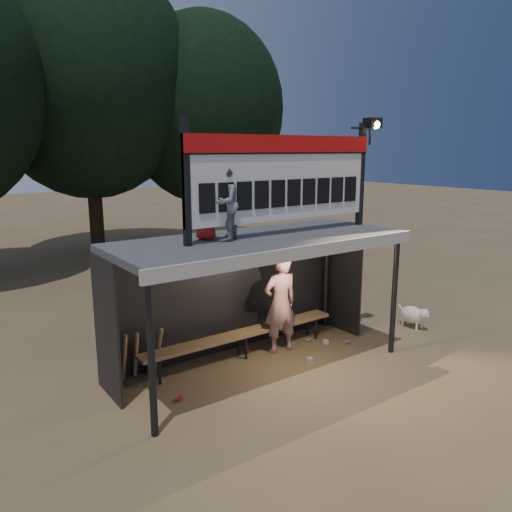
# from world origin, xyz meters

# --- Properties ---
(ground) EXTENTS (80.00, 80.00, 0.00)m
(ground) POSITION_xyz_m (0.00, 0.00, 0.00)
(ground) COLOR brown
(ground) RESTS_ON ground
(player) EXTENTS (0.73, 0.52, 1.88)m
(player) POSITION_xyz_m (0.73, 0.36, 0.94)
(player) COLOR silver
(player) RESTS_ON ground
(child_a) EXTENTS (0.74, 0.73, 1.20)m
(child_a) POSITION_xyz_m (-0.66, 0.06, 2.92)
(child_a) COLOR gray
(child_a) RESTS_ON dugout_shelter
(child_b) EXTENTS (0.50, 0.50, 0.88)m
(child_b) POSITION_xyz_m (-0.86, 0.30, 2.76)
(child_b) COLOR #AA1A1A
(child_b) RESTS_ON dugout_shelter
(dugout_shelter) EXTENTS (5.10, 2.08, 2.32)m
(dugout_shelter) POSITION_xyz_m (0.00, 0.24, 1.85)
(dugout_shelter) COLOR #3E3E41
(dugout_shelter) RESTS_ON ground
(scoreboard_assembly) EXTENTS (4.10, 0.27, 1.99)m
(scoreboard_assembly) POSITION_xyz_m (0.56, -0.01, 3.32)
(scoreboard_assembly) COLOR black
(scoreboard_assembly) RESTS_ON dugout_shelter
(bench) EXTENTS (4.00, 0.35, 0.48)m
(bench) POSITION_xyz_m (0.00, 0.55, 0.43)
(bench) COLOR olive
(bench) RESTS_ON ground
(tree_mid) EXTENTS (7.22, 7.22, 10.36)m
(tree_mid) POSITION_xyz_m (1.00, 11.50, 6.17)
(tree_mid) COLOR black
(tree_mid) RESTS_ON ground
(tree_right) EXTENTS (6.08, 6.08, 8.72)m
(tree_right) POSITION_xyz_m (5.00, 10.50, 5.19)
(tree_right) COLOR black
(tree_right) RESTS_ON ground
(dog) EXTENTS (0.36, 0.81, 0.49)m
(dog) POSITION_xyz_m (3.85, -0.31, 0.28)
(dog) COLOR #EFE3CF
(dog) RESTS_ON ground
(bats) EXTENTS (0.68, 0.35, 0.84)m
(bats) POSITION_xyz_m (-1.83, 0.82, 0.43)
(bats) COLOR #987847
(bats) RESTS_ON ground
(litter) EXTENTS (3.82, 1.33, 0.08)m
(litter) POSITION_xyz_m (0.52, 0.26, 0.04)
(litter) COLOR #A41C1E
(litter) RESTS_ON ground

